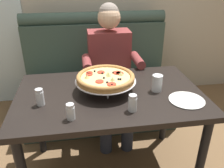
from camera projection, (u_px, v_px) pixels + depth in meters
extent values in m
cube|color=#384C42|center=(100.00, 102.00, 2.55)|extent=(1.57, 0.60, 0.46)
cube|color=#384C42|center=(95.00, 51.00, 2.69)|extent=(1.57, 0.18, 0.65)
cylinder|color=#384C42|center=(94.00, 18.00, 2.52)|extent=(1.57, 0.14, 0.14)
cube|color=black|center=(110.00, 95.00, 1.66)|extent=(1.31, 0.82, 0.04)
cylinder|color=black|center=(201.00, 160.00, 1.60)|extent=(0.06, 0.06, 0.72)
cylinder|color=black|center=(38.00, 119.00, 2.05)|extent=(0.06, 0.06, 0.72)
cylinder|color=black|center=(165.00, 108.00, 2.21)|extent=(0.06, 0.06, 0.72)
cube|color=#2D3342|center=(112.00, 87.00, 2.20)|extent=(0.34, 0.40, 0.15)
cylinder|color=#2D3342|center=(106.00, 131.00, 2.10)|extent=(0.11, 0.11, 0.46)
cylinder|color=#2D3342|center=(128.00, 128.00, 2.13)|extent=(0.11, 0.11, 0.46)
cube|color=brown|center=(109.00, 59.00, 2.31)|extent=(0.40, 0.22, 0.56)
cylinder|color=brown|center=(87.00, 63.00, 2.06)|extent=(0.08, 0.28, 0.08)
cylinder|color=brown|center=(137.00, 60.00, 2.12)|extent=(0.08, 0.28, 0.08)
sphere|color=#DBB28E|center=(109.00, 17.00, 2.11)|extent=(0.21, 0.21, 0.21)
sphere|color=gray|center=(109.00, 13.00, 2.10)|extent=(0.19, 0.19, 0.19)
cylinder|color=silver|center=(108.00, 93.00, 1.56)|extent=(0.01, 0.01, 0.08)
cylinder|color=silver|center=(92.00, 83.00, 1.69)|extent=(0.01, 0.01, 0.08)
cylinder|color=silver|center=(118.00, 81.00, 1.72)|extent=(0.01, 0.01, 0.08)
torus|color=silver|center=(106.00, 82.00, 1.64)|extent=(0.23, 0.23, 0.01)
cylinder|color=silver|center=(106.00, 81.00, 1.64)|extent=(0.43, 0.43, 0.00)
cylinder|color=#B77F42|center=(106.00, 79.00, 1.64)|extent=(0.40, 0.40, 0.02)
torus|color=#B77F42|center=(106.00, 77.00, 1.63)|extent=(0.41, 0.41, 0.03)
cylinder|color=#E5C17A|center=(106.00, 77.00, 1.63)|extent=(0.34, 0.34, 0.01)
cylinder|color=red|center=(89.00, 73.00, 1.68)|extent=(0.05, 0.05, 0.01)
cylinder|color=red|center=(112.00, 84.00, 1.51)|extent=(0.06, 0.06, 0.01)
cylinder|color=red|center=(120.00, 73.00, 1.67)|extent=(0.06, 0.06, 0.01)
cylinder|color=red|center=(99.00, 81.00, 1.55)|extent=(0.06, 0.06, 0.01)
cylinder|color=red|center=(117.00, 73.00, 1.68)|extent=(0.06, 0.06, 0.01)
cylinder|color=red|center=(101.00, 72.00, 1.69)|extent=(0.05, 0.05, 0.01)
cylinder|color=red|center=(89.00, 74.00, 1.65)|extent=(0.05, 0.05, 0.01)
sphere|color=black|center=(112.00, 84.00, 1.50)|extent=(0.01, 0.01, 0.01)
sphere|color=black|center=(113.00, 72.00, 1.68)|extent=(0.01, 0.01, 0.01)
sphere|color=black|center=(102.00, 73.00, 1.67)|extent=(0.01, 0.01, 0.01)
sphere|color=black|center=(121.00, 79.00, 1.58)|extent=(0.01, 0.01, 0.01)
sphere|color=black|center=(87.00, 73.00, 1.67)|extent=(0.01, 0.01, 0.01)
sphere|color=black|center=(107.00, 82.00, 1.53)|extent=(0.01, 0.01, 0.01)
sphere|color=black|center=(118.00, 79.00, 1.58)|extent=(0.01, 0.01, 0.01)
sphere|color=black|center=(95.00, 71.00, 1.70)|extent=(0.01, 0.01, 0.01)
sphere|color=black|center=(104.00, 78.00, 1.60)|extent=(0.01, 0.01, 0.01)
cone|color=#CCC675|center=(121.00, 73.00, 1.65)|extent=(0.04, 0.04, 0.02)
cone|color=#CCC675|center=(108.00, 73.00, 1.65)|extent=(0.04, 0.04, 0.02)
cone|color=#CCC675|center=(108.00, 75.00, 1.63)|extent=(0.04, 0.04, 0.02)
cone|color=#CCC675|center=(113.00, 79.00, 1.57)|extent=(0.04, 0.04, 0.02)
cone|color=#CCC675|center=(87.00, 76.00, 1.60)|extent=(0.04, 0.04, 0.02)
cylinder|color=white|center=(40.00, 98.00, 1.48)|extent=(0.05, 0.05, 0.09)
cylinder|color=#4C6633|center=(41.00, 101.00, 1.49)|extent=(0.04, 0.04, 0.05)
cylinder|color=silver|center=(39.00, 91.00, 1.46)|extent=(0.05, 0.05, 0.02)
cylinder|color=white|center=(133.00, 104.00, 1.42)|extent=(0.05, 0.05, 0.09)
cylinder|color=#A82D19|center=(132.00, 107.00, 1.43)|extent=(0.05, 0.05, 0.05)
cylinder|color=silver|center=(133.00, 97.00, 1.40)|extent=(0.05, 0.05, 0.02)
cylinder|color=white|center=(71.00, 113.00, 1.34)|extent=(0.05, 0.05, 0.08)
cylinder|color=silver|center=(71.00, 116.00, 1.35)|extent=(0.04, 0.04, 0.04)
cylinder|color=silver|center=(70.00, 106.00, 1.32)|extent=(0.05, 0.05, 0.02)
cylinder|color=white|center=(187.00, 100.00, 1.55)|extent=(0.17, 0.17, 0.01)
cone|color=white|center=(187.00, 99.00, 1.54)|extent=(0.24, 0.24, 0.01)
cylinder|color=silver|center=(157.00, 83.00, 1.65)|extent=(0.07, 0.07, 0.12)
cylinder|color=gold|center=(157.00, 87.00, 1.66)|extent=(0.06, 0.06, 0.06)
cylinder|color=black|center=(12.00, 60.00, 3.75)|extent=(0.02, 0.02, 0.44)
cylinder|color=black|center=(0.00, 66.00, 3.53)|extent=(0.02, 0.02, 0.44)
cylinder|color=black|center=(26.00, 62.00, 3.69)|extent=(0.02, 0.02, 0.44)
cylinder|color=black|center=(15.00, 68.00, 3.46)|extent=(0.02, 0.02, 0.44)
cylinder|color=black|center=(10.00, 50.00, 3.51)|extent=(0.40, 0.40, 0.02)
cube|color=black|center=(17.00, 37.00, 3.38)|extent=(0.16, 0.30, 0.42)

